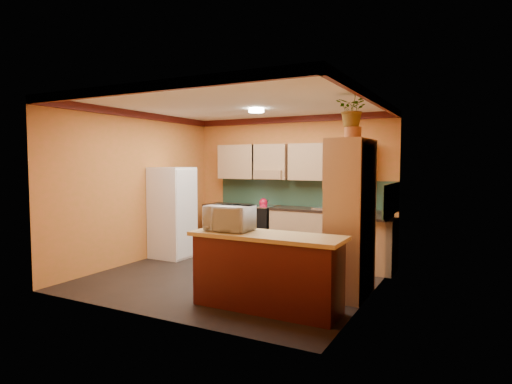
% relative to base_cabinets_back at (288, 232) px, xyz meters
% --- Properties ---
extents(room_shell, '(4.24, 4.24, 2.72)m').
position_rel_base_cabinets_back_xyz_m(room_shell, '(-0.06, -1.52, 1.65)').
color(room_shell, black).
rests_on(room_shell, ground).
extents(base_cabinets_back, '(3.65, 0.60, 0.88)m').
position_rel_base_cabinets_back_xyz_m(base_cabinets_back, '(0.00, 0.00, 0.00)').
color(base_cabinets_back, tan).
rests_on(base_cabinets_back, ground).
extents(countertop_back, '(3.65, 0.62, 0.04)m').
position_rel_base_cabinets_back_xyz_m(countertop_back, '(0.00, -0.00, 0.46)').
color(countertop_back, black).
rests_on(countertop_back, base_cabinets_back).
extents(stove, '(0.58, 0.58, 0.91)m').
position_rel_base_cabinets_back_xyz_m(stove, '(-0.62, -0.00, 0.02)').
color(stove, black).
rests_on(stove, ground).
extents(kettle, '(0.19, 0.19, 0.18)m').
position_rel_base_cabinets_back_xyz_m(kettle, '(-0.53, -0.05, 0.56)').
color(kettle, '#AE0B25').
rests_on(kettle, stove).
extents(sink, '(0.48, 0.40, 0.03)m').
position_rel_base_cabinets_back_xyz_m(sink, '(0.78, 0.00, 0.50)').
color(sink, silver).
rests_on(sink, countertop_back).
extents(base_cabinets_right, '(0.60, 0.80, 0.88)m').
position_rel_base_cabinets_back_xyz_m(base_cabinets_right, '(1.72, -0.60, 0.00)').
color(base_cabinets_right, tan).
rests_on(base_cabinets_right, ground).
extents(countertop_right, '(0.62, 0.80, 0.04)m').
position_rel_base_cabinets_back_xyz_m(countertop_right, '(1.72, -0.60, 0.46)').
color(countertop_right, black).
rests_on(countertop_right, base_cabinets_right).
extents(fridge, '(0.68, 0.66, 1.70)m').
position_rel_base_cabinets_back_xyz_m(fridge, '(-1.83, -1.27, 0.41)').
color(fridge, white).
rests_on(fridge, ground).
extents(pantry, '(0.48, 0.90, 2.10)m').
position_rel_base_cabinets_back_xyz_m(pantry, '(1.77, -2.01, 0.61)').
color(pantry, tan).
rests_on(pantry, ground).
extents(fern_pot, '(0.22, 0.22, 0.16)m').
position_rel_base_cabinets_back_xyz_m(fern_pot, '(1.77, -1.96, 1.74)').
color(fern_pot, brown).
rests_on(fern_pot, pantry).
extents(fern, '(0.48, 0.44, 0.47)m').
position_rel_base_cabinets_back_xyz_m(fern, '(1.77, -1.96, 2.06)').
color(fern, tan).
rests_on(fern, fern_pot).
extents(breakfast_bar, '(1.80, 0.55, 0.88)m').
position_rel_base_cabinets_back_xyz_m(breakfast_bar, '(1.02, -3.03, 0.00)').
color(breakfast_bar, '#531315').
rests_on(breakfast_bar, ground).
extents(bar_top, '(1.90, 0.65, 0.05)m').
position_rel_base_cabinets_back_xyz_m(bar_top, '(1.02, -3.03, 0.47)').
color(bar_top, tan).
rests_on(bar_top, breakfast_bar).
extents(microwave, '(0.59, 0.41, 0.32)m').
position_rel_base_cabinets_back_xyz_m(microwave, '(0.49, -3.03, 0.65)').
color(microwave, white).
rests_on(microwave, bar_top).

